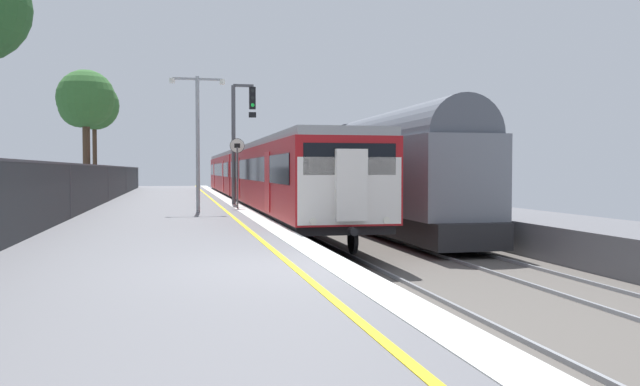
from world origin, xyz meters
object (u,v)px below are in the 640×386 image
at_px(freight_train_adjacent_track, 301,169).
at_px(background_tree_centre, 84,102).
at_px(background_tree_left, 94,107).
at_px(speed_limit_sign, 237,164).
at_px(commuter_train_at_platform, 255,175).
at_px(signal_gantry, 239,130).
at_px(platform_lamp_mid, 198,131).

relative_size(freight_train_adjacent_track, background_tree_centre, 7.74).
bearing_deg(background_tree_left, speed_limit_sign, -67.96).
distance_m(commuter_train_at_platform, background_tree_centre, 9.82).
xyz_separation_m(freight_train_adjacent_track, speed_limit_sign, (-5.85, -16.88, 0.21)).
height_order(commuter_train_at_platform, speed_limit_sign, commuter_train_at_platform).
bearing_deg(background_tree_left, commuter_train_at_platform, -45.14).
height_order(freight_train_adjacent_track, background_tree_left, background_tree_left).
xyz_separation_m(commuter_train_at_platform, background_tree_left, (-9.59, 9.63, 4.42)).
height_order(commuter_train_at_platform, signal_gantry, signal_gantry).
height_order(signal_gantry, speed_limit_sign, signal_gantry).
xyz_separation_m(commuter_train_at_platform, background_tree_centre, (-9.00, 0.54, 3.90)).
xyz_separation_m(commuter_train_at_platform, speed_limit_sign, (-1.85, -9.49, 0.53)).
relative_size(signal_gantry, platform_lamp_mid, 1.09).
bearing_deg(platform_lamp_mid, commuter_train_at_platform, 73.56).
height_order(platform_lamp_mid, background_tree_centre, background_tree_centre).
bearing_deg(signal_gantry, speed_limit_sign, -97.09).
bearing_deg(platform_lamp_mid, background_tree_centre, 114.03).
relative_size(signal_gantry, speed_limit_sign, 1.91).
distance_m(speed_limit_sign, background_tree_centre, 12.77).
height_order(speed_limit_sign, background_tree_centre, background_tree_centre).
bearing_deg(commuter_train_at_platform, background_tree_centre, 176.59).
bearing_deg(freight_train_adjacent_track, signal_gantry, -111.42).
height_order(signal_gantry, platform_lamp_mid, signal_gantry).
relative_size(freight_train_adjacent_track, signal_gantry, 9.84).
bearing_deg(background_tree_centre, speed_limit_sign, -54.50).
relative_size(signal_gantry, background_tree_left, 0.72).
distance_m(freight_train_adjacent_track, background_tree_centre, 15.13).
bearing_deg(signal_gantry, background_tree_centre, 136.44).
height_order(freight_train_adjacent_track, background_tree_centre, background_tree_centre).
distance_m(freight_train_adjacent_track, background_tree_left, 14.37).
relative_size(platform_lamp_mid, background_tree_centre, 0.72).
relative_size(freight_train_adjacent_track, speed_limit_sign, 18.74).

